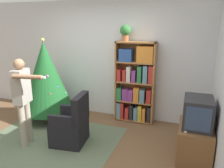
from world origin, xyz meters
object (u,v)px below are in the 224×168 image
at_px(bookshelf, 136,84).
at_px(television, 198,112).
at_px(armchair, 71,126).
at_px(standing_person, 23,96).
at_px(potted_plant, 125,32).
at_px(christmas_tree, 46,77).

distance_m(bookshelf, television, 1.61).
distance_m(armchair, standing_person, 0.98).
bearing_deg(standing_person, bookshelf, 124.35).
xyz_separation_m(armchair, potted_plant, (0.58, 1.32, 1.60)).
xyz_separation_m(television, armchair, (-2.06, -0.27, -0.45)).
bearing_deg(potted_plant, armchair, -113.65).
height_order(bookshelf, christmas_tree, christmas_tree).
distance_m(bookshelf, christmas_tree, 1.94).
height_order(christmas_tree, standing_person, christmas_tree).
bearing_deg(potted_plant, television, -35.22).
bearing_deg(christmas_tree, potted_plant, 19.43).
bearing_deg(bookshelf, standing_person, -134.22).
relative_size(bookshelf, armchair, 1.88).
bearing_deg(standing_person, armchair, 100.08).
relative_size(television, standing_person, 0.36).
bearing_deg(standing_person, television, 89.96).
distance_m(bookshelf, armchair, 1.64).
relative_size(standing_person, potted_plant, 4.66).
relative_size(christmas_tree, potted_plant, 5.46).
xyz_separation_m(standing_person, potted_plant, (1.31, 1.61, 1.02)).
relative_size(armchair, potted_plant, 2.80).
bearing_deg(armchair, christmas_tree, -133.68).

